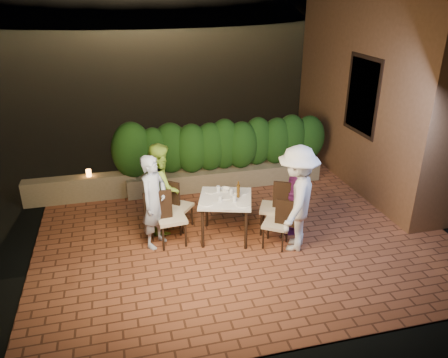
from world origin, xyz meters
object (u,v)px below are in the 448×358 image
object	(u,v)px
diner_blue	(154,202)
beer_bottle	(238,189)
diner_white	(297,199)
chair_right_back	(274,207)
diner_purple	(296,193)
dining_table	(225,218)
bowl	(225,189)
diner_green	(161,187)
chair_right_front	(276,223)
chair_left_front	(171,217)
chair_left_back	(179,206)
parapet_lamp	(89,173)

from	to	relation	value
diner_blue	beer_bottle	bearing A→B (deg)	-54.86
diner_white	chair_right_back	bearing A→B (deg)	-129.58
diner_white	diner_purple	distance (m)	0.53
chair_right_back	diner_blue	xyz separation A→B (m)	(-2.03, 0.09, 0.31)
dining_table	bowl	size ratio (longest dim) A/B	5.23
diner_green	diner_purple	bearing A→B (deg)	-107.26
diner_green	chair_right_front	bearing A→B (deg)	-121.30
diner_green	diner_white	xyz separation A→B (m)	(2.02, -1.18, 0.09)
chair_right_front	chair_right_back	world-z (taller)	chair_right_back
chair_left_front	diner_blue	xyz separation A→B (m)	(-0.26, 0.03, 0.30)
diner_white	chair_left_front	bearing A→B (deg)	-73.77
diner_white	diner_blue	bearing A→B (deg)	-72.57
dining_table	diner_purple	distance (m)	1.27
chair_left_back	diner_green	bearing A→B (deg)	-157.53
chair_right_front	diner_green	bearing A→B (deg)	2.46
chair_right_front	parapet_lamp	world-z (taller)	chair_right_front
dining_table	diner_white	size ratio (longest dim) A/B	0.48
chair_left_back	diner_blue	distance (m)	0.74
dining_table	chair_right_front	bearing A→B (deg)	-32.28
chair_right_back	diner_purple	world-z (taller)	diner_purple
bowl	parapet_lamp	size ratio (longest dim) A/B	1.17
chair_left_back	diner_white	distance (m)	2.10
chair_right_front	chair_left_front	bearing A→B (deg)	17.37
dining_table	chair_right_back	distance (m)	0.86
bowl	chair_left_back	distance (m)	0.89
beer_bottle	diner_purple	xyz separation A→B (m)	(1.00, -0.07, -0.15)
chair_right_front	diner_blue	xyz separation A→B (m)	(-1.91, 0.52, 0.37)
bowl	chair_right_front	xyz separation A→B (m)	(0.67, -0.74, -0.34)
dining_table	diner_blue	world-z (taller)	diner_blue
bowl	diner_white	world-z (taller)	diner_white
chair_left_back	diner_purple	bearing A→B (deg)	20.99
bowl	diner_purple	size ratio (longest dim) A/B	0.11
chair_left_front	chair_right_front	distance (m)	1.72
chair_left_front	beer_bottle	bearing A→B (deg)	-7.81
diner_blue	bowl	bearing A→B (deg)	-41.19
diner_green	chair_left_back	bearing A→B (deg)	-105.97
diner_green	diner_white	bearing A→B (deg)	-119.99
diner_white	chair_left_back	bearing A→B (deg)	-88.66
beer_bottle	diner_purple	size ratio (longest dim) A/B	0.19
chair_left_front	chair_right_back	world-z (taller)	chair_left_front
chair_right_front	diner_white	size ratio (longest dim) A/B	0.48
parapet_lamp	chair_right_back	bearing A→B (deg)	-34.14
bowl	diner_white	distance (m)	1.28
beer_bottle	diner_white	size ratio (longest dim) A/B	0.16
dining_table	diner_green	xyz separation A→B (m)	(-1.00, 0.60, 0.42)
bowl	chair_right_back	bearing A→B (deg)	-21.25
beer_bottle	diner_blue	distance (m)	1.39
diner_purple	beer_bottle	bearing A→B (deg)	-72.71
dining_table	beer_bottle	bearing A→B (deg)	-7.88
chair_right_front	parapet_lamp	bearing A→B (deg)	-6.34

